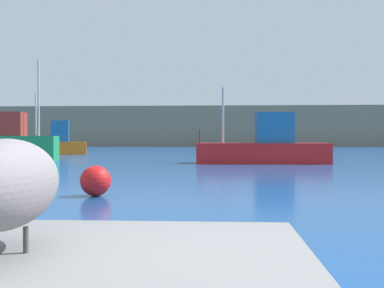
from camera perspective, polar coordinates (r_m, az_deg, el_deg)
The scene contains 6 objects.
hillside_backdrop at distance 83.27m, azimuth 3.51°, elevation 2.00°, with size 140.00×17.77×6.37m, color #7F755B.
pelican at distance 2.73m, azimuth -21.27°, elevation -4.22°, with size 0.54×1.36×0.87m.
fishing_boat_red at distance 25.24m, azimuth 8.65°, elevation -0.33°, with size 6.78×2.30×3.95m.
fishing_boat_orange at distance 39.67m, azimuth -15.81°, elevation 0.08°, with size 5.06×2.61×4.83m.
fishing_boat_green at distance 29.60m, azimuth -20.73°, elevation 0.20°, with size 5.25×2.37×5.88m.
mooring_buoy at distance 11.02m, azimuth -11.38°, elevation -4.31°, with size 0.69×0.69×0.69m, color red.
Camera 1 is at (-0.08, -2.63, 1.31)m, focal length 44.90 mm.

